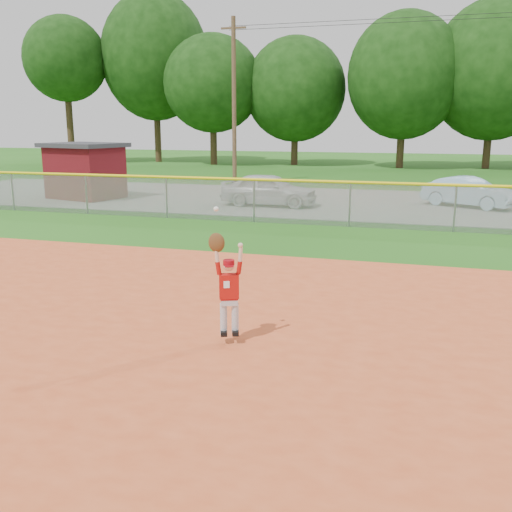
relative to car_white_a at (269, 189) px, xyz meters
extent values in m
plane|color=#205914|center=(3.84, -13.96, -0.71)|extent=(120.00, 120.00, 0.00)
cube|color=#C94C24|center=(3.84, -16.96, -0.69)|extent=(24.00, 16.00, 0.04)
cube|color=slate|center=(3.84, 2.04, -0.69)|extent=(44.00, 10.00, 0.03)
imported|color=silver|center=(0.00, 0.00, 0.00)|extent=(4.01, 1.67, 1.36)
imported|color=#90BBD6|center=(8.00, 1.92, -0.07)|extent=(3.88, 2.91, 1.22)
cube|color=#500B10|center=(-8.75, 0.08, 0.46)|extent=(3.46, 2.93, 2.34)
cube|color=#333338|center=(-8.75, 0.08, 1.73)|extent=(3.92, 3.38, 0.19)
cube|color=gray|center=(3.84, -3.96, 0.04)|extent=(40.00, 0.03, 1.50)
cylinder|color=yellow|center=(3.84, -3.96, 0.79)|extent=(40.00, 0.10, 0.10)
cylinder|color=gray|center=(-9.49, -3.96, 0.04)|extent=(0.06, 0.06, 1.50)
cylinder|color=gray|center=(-6.16, -3.96, 0.04)|extent=(0.06, 0.06, 1.50)
cylinder|color=gray|center=(-2.82, -3.96, 0.04)|extent=(0.06, 0.06, 1.50)
cylinder|color=gray|center=(0.51, -3.96, 0.04)|extent=(0.06, 0.06, 1.50)
cylinder|color=gray|center=(3.84, -3.96, 0.04)|extent=(0.06, 0.06, 1.50)
cylinder|color=gray|center=(7.18, -3.96, 0.04)|extent=(0.06, 0.06, 1.50)
cylinder|color=#4C3823|center=(-4.16, 8.04, 3.79)|extent=(0.24, 0.24, 9.00)
cube|color=#4C3823|center=(-4.16, 8.04, 7.69)|extent=(1.40, 0.10, 0.10)
cylinder|color=black|center=(4.84, 8.04, 7.59)|extent=(18.50, 0.02, 0.02)
cylinder|color=black|center=(4.84, 8.04, 7.79)|extent=(18.50, 0.02, 0.02)
cylinder|color=#422D1C|center=(-23.40, 21.05, 2.23)|extent=(0.56, 0.56, 5.87)
ellipsoid|color=#193F0F|center=(-23.40, 21.05, 7.96)|extent=(6.95, 6.95, 7.05)
cylinder|color=#422D1C|center=(-16.76, 24.44, 2.34)|extent=(0.56, 0.56, 6.10)
ellipsoid|color=#193F0F|center=(-16.76, 24.44, 8.30)|extent=(9.19, 9.19, 10.85)
cylinder|color=#422D1C|center=(-10.78, 22.56, 1.51)|extent=(0.56, 0.56, 4.43)
ellipsoid|color=#193F0F|center=(-10.78, 22.56, 5.84)|extent=(8.01, 8.01, 7.88)
cylinder|color=#422D1C|center=(-4.23, 24.21, 1.34)|extent=(0.56, 0.56, 4.11)
ellipsoid|color=#193F0F|center=(-4.23, 24.21, 5.36)|extent=(8.19, 8.19, 8.39)
cylinder|color=#422D1C|center=(4.38, 23.18, 1.61)|extent=(0.56, 0.56, 4.64)
ellipsoid|color=#193F0F|center=(4.38, 23.18, 6.15)|extent=(8.57, 8.57, 9.43)
cylinder|color=#422D1C|center=(10.76, 24.38, 1.74)|extent=(0.56, 0.56, 4.89)
ellipsoid|color=#193F0F|center=(10.76, 24.38, 6.51)|extent=(9.41, 9.41, 10.28)
cylinder|color=silver|center=(3.26, -15.04, -0.28)|extent=(0.14, 0.14, 0.50)
cylinder|color=silver|center=(3.42, -14.97, -0.28)|extent=(0.14, 0.14, 0.50)
cube|color=black|center=(3.27, -15.06, -0.50)|extent=(0.17, 0.22, 0.07)
cube|color=black|center=(3.44, -15.00, -0.50)|extent=(0.17, 0.22, 0.07)
cube|color=silver|center=(3.34, -15.00, 0.00)|extent=(0.29, 0.23, 0.10)
cube|color=maroon|center=(3.34, -15.00, 0.06)|extent=(0.31, 0.24, 0.04)
cube|color=#A8100C|center=(3.34, -15.00, 0.25)|extent=(0.34, 0.26, 0.38)
cube|color=white|center=(3.33, -15.10, 0.30)|extent=(0.09, 0.04, 0.11)
sphere|color=beige|center=(3.34, -15.00, 0.58)|extent=(0.22, 0.22, 0.17)
cylinder|color=maroon|center=(3.34, -15.00, 0.63)|extent=(0.22, 0.22, 0.08)
cube|color=maroon|center=(3.37, -15.09, 0.59)|extent=(0.16, 0.14, 0.02)
cylinder|color=#A8100C|center=(3.19, -15.06, 0.54)|extent=(0.12, 0.10, 0.21)
cylinder|color=beige|center=(3.17, -15.07, 0.75)|extent=(0.09, 0.08, 0.22)
ellipsoid|color=#4C2D14|center=(3.17, -15.07, 0.94)|extent=(0.29, 0.20, 0.30)
sphere|color=white|center=(3.17, -15.07, 1.45)|extent=(0.10, 0.10, 0.08)
cylinder|color=#A8100C|center=(3.49, -14.94, 0.54)|extent=(0.12, 0.10, 0.21)
cylinder|color=beige|center=(3.51, -14.94, 0.75)|extent=(0.09, 0.08, 0.22)
sphere|color=beige|center=(3.51, -14.94, 0.89)|extent=(0.10, 0.10, 0.08)
camera|label=1|loc=(6.09, -23.00, 2.70)|focal=40.00mm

